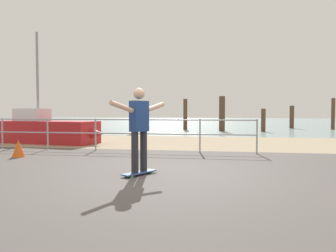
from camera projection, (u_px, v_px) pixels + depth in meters
name	position (u px, v px, depth m)	size (l,w,h in m)	color
ground_plane	(149.00, 187.00, 5.44)	(24.00, 10.00, 0.04)	#514C49
beach_strip	(194.00, 143.00, 13.31)	(24.00, 6.00, 0.04)	tan
sea_surface	(215.00, 122.00, 40.85)	(72.00, 50.00, 0.04)	#849EA3
railing_fence	(96.00, 129.00, 10.43)	(10.19, 0.05, 1.05)	#9EA0A5
sailboat	(48.00, 131.00, 12.95)	(5.06, 2.09, 4.48)	#B21E23
skateboard	(139.00, 173.00, 6.36)	(0.57, 0.79, 0.08)	#334C8C
skateboarder	(139.00, 125.00, 6.31)	(0.80, 1.30, 1.65)	#26262B
groyne_post_0	(135.00, 117.00, 19.48)	(0.34, 0.34, 1.95)	#513826
groyne_post_1	(185.00, 114.00, 22.80)	(0.28, 0.28, 2.18)	#513826
groyne_post_2	(222.00, 114.00, 20.87)	(0.38, 0.38, 2.28)	#513826
groyne_post_3	(263.00, 120.00, 20.33)	(0.28, 0.28, 1.47)	#513826
groyne_post_4	(292.00, 117.00, 24.28)	(0.32, 0.32, 1.73)	#513826
groyne_post_5	(333.00, 114.00, 22.80)	(0.25, 0.25, 2.24)	#513826
traffic_cone	(18.00, 149.00, 8.89)	(0.36, 0.36, 0.50)	#E55919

